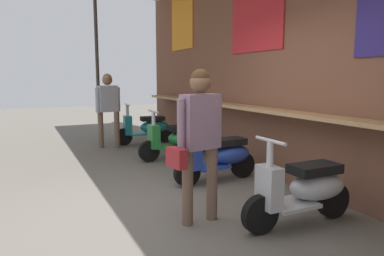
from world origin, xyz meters
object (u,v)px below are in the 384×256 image
object	(u,v)px
scooter_silver	(305,189)
shopper_browsing	(108,103)
scooter_blue	(221,156)
shopper_with_handbag	(199,131)
scooter_teal	(148,128)
scooter_green	(177,139)

from	to	relation	value
scooter_silver	shopper_browsing	size ratio (longest dim) A/B	0.84
scooter_blue	shopper_with_handbag	size ratio (longest dim) A/B	0.84
scooter_blue	scooter_teal	bearing A→B (deg)	-93.25
scooter_teal	shopper_browsing	xyz separation A→B (m)	(0.09, -0.95, 0.63)
scooter_green	scooter_blue	xyz separation A→B (m)	(1.67, -0.00, 0.00)
scooter_green	shopper_browsing	world-z (taller)	shopper_browsing
scooter_teal	shopper_browsing	bearing A→B (deg)	9.84
scooter_silver	scooter_green	bearing A→B (deg)	-89.25
scooter_teal	scooter_blue	world-z (taller)	same
scooter_teal	scooter_green	world-z (taller)	same
scooter_silver	scooter_teal	bearing A→B (deg)	-89.25
scooter_green	shopper_browsing	bearing A→B (deg)	-61.86
scooter_teal	shopper_browsing	distance (m)	1.14
scooter_teal	shopper_with_handbag	bearing A→B (deg)	82.36
scooter_blue	shopper_browsing	size ratio (longest dim) A/B	0.85
scooter_silver	shopper_with_handbag	xyz separation A→B (m)	(-0.54, -1.01, 0.62)
scooter_green	shopper_browsing	size ratio (longest dim) A/B	0.84
scooter_green	scooter_blue	distance (m)	1.67
scooter_teal	scooter_silver	bearing A→B (deg)	94.51
scooter_green	scooter_silver	distance (m)	3.46
scooter_teal	scooter_green	size ratio (longest dim) A/B	1.00
scooter_teal	scooter_green	xyz separation A→B (m)	(1.76, 0.00, 0.00)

